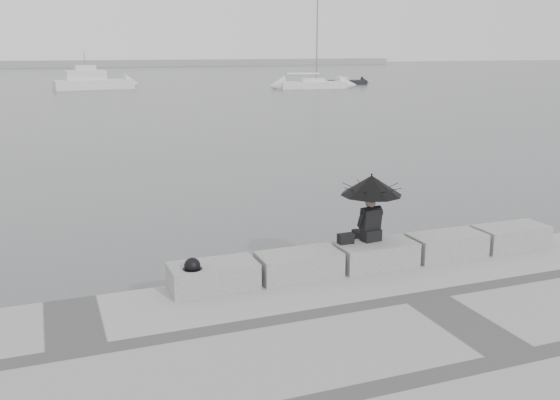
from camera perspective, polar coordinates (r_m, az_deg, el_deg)
name	(u,v)px	position (r m, az deg, el deg)	size (l,w,h in m)	color
ground	(364,282)	(13.43, 7.71, -7.43)	(360.00, 360.00, 0.00)	#494B4E
stone_block_far_left	(213,276)	(11.57, -6.12, -6.95)	(1.60, 0.80, 0.50)	slate
stone_block_left	(299,265)	(12.09, 1.72, -5.96)	(1.60, 0.80, 0.50)	slate
stone_block_centre	(376,255)	(12.81, 8.78, -4.97)	(1.60, 0.80, 0.50)	slate
stone_block_right	(447,245)	(13.70, 14.99, -4.03)	(1.60, 0.80, 0.50)	slate
stone_block_far_right	(511,237)	(14.74, 20.37, -3.18)	(1.60, 0.80, 0.50)	slate
seated_person	(371,192)	(12.62, 8.35, 0.75)	(1.25, 1.25, 1.39)	black
bag	(346,239)	(12.59, 6.02, -3.53)	(0.31, 0.18, 0.20)	black
mooring_bollard	(193,279)	(11.33, -7.98, -7.21)	(0.45, 0.45, 0.71)	black
distant_landmass	(26,64)	(165.50, -22.20, 11.45)	(180.00, 8.00, 2.80)	gray
sailboat_right	(312,84)	(76.14, 2.99, 10.54)	(8.08, 3.48, 12.90)	silver
motor_cruiser	(94,82)	(77.66, -16.66, 10.33)	(9.23, 3.80, 4.50)	silver
small_motorboat	(347,82)	(84.51, 6.19, 10.67)	(5.13, 2.54, 1.10)	black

